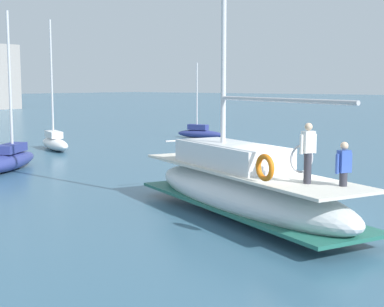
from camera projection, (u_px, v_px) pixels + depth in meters
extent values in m
plane|color=#38607A|center=(292.00, 219.00, 16.93)|extent=(400.00, 400.00, 0.00)
ellipsoid|color=silver|center=(244.00, 194.00, 17.11)|extent=(5.94, 9.78, 1.40)
cube|color=#236656|center=(244.00, 204.00, 17.15)|extent=(5.89, 9.61, 0.10)
cube|color=beige|center=(244.00, 170.00, 17.02)|extent=(5.58, 9.26, 0.08)
cube|color=silver|center=(231.00, 155.00, 17.60)|extent=(3.23, 4.63, 0.70)
cylinder|color=#B7B7BC|center=(280.00, 100.00, 15.30)|extent=(2.35, 5.35, 0.12)
cylinder|color=silver|center=(177.00, 141.00, 20.79)|extent=(0.85, 0.40, 0.06)
torus|color=orange|center=(265.00, 168.00, 14.10)|extent=(0.40, 0.70, 0.70)
cylinder|color=#33333D|center=(308.00, 168.00, 14.47)|extent=(0.20, 0.20, 0.80)
cube|color=white|center=(308.00, 142.00, 14.39)|extent=(0.37, 0.31, 0.56)
sphere|color=beige|center=(309.00, 127.00, 14.34)|extent=(0.20, 0.20, 0.20)
cylinder|color=white|center=(301.00, 144.00, 14.29)|extent=(0.09, 0.09, 0.50)
cylinder|color=white|center=(315.00, 143.00, 14.50)|extent=(0.09, 0.09, 0.50)
cylinder|color=#33333D|center=(343.00, 179.00, 14.14)|extent=(0.20, 0.20, 0.35)
cube|color=#3351AD|center=(344.00, 161.00, 14.08)|extent=(0.37, 0.31, 0.56)
sphere|color=beige|center=(344.00, 146.00, 14.03)|extent=(0.20, 0.20, 0.20)
cylinder|color=#3351AD|center=(337.00, 164.00, 13.98)|extent=(0.09, 0.09, 0.50)
cylinder|color=#3351AD|center=(350.00, 163.00, 14.19)|extent=(0.09, 0.09, 0.50)
torus|color=silver|center=(302.00, 159.00, 14.65)|extent=(0.72, 0.35, 0.76)
ellipsoid|color=navy|center=(200.00, 134.00, 42.29)|extent=(1.46, 3.93, 0.62)
cube|color=navy|center=(198.00, 127.00, 42.32)|extent=(0.81, 1.61, 0.40)
cylinder|color=silver|center=(197.00, 96.00, 42.08)|extent=(0.11, 0.11, 4.99)
ellipsoid|color=white|center=(55.00, 144.00, 34.69)|extent=(2.87, 4.63, 0.74)
cube|color=white|center=(54.00, 134.00, 34.82)|extent=(1.39, 1.96, 0.40)
cylinder|color=silver|center=(52.00, 79.00, 34.51)|extent=(0.12, 0.12, 7.18)
ellipsoid|color=navy|center=(9.00, 162.00, 26.49)|extent=(4.93, 3.64, 0.82)
cube|color=navy|center=(11.00, 148.00, 26.66)|extent=(2.12, 1.71, 0.40)
cylinder|color=silver|center=(10.00, 82.00, 26.41)|extent=(0.13, 0.13, 6.60)
sphere|color=#EA4C19|center=(207.00, 169.00, 25.72)|extent=(0.65, 0.65, 0.65)
cylinder|color=black|center=(207.00, 162.00, 25.69)|extent=(0.04, 0.04, 0.60)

